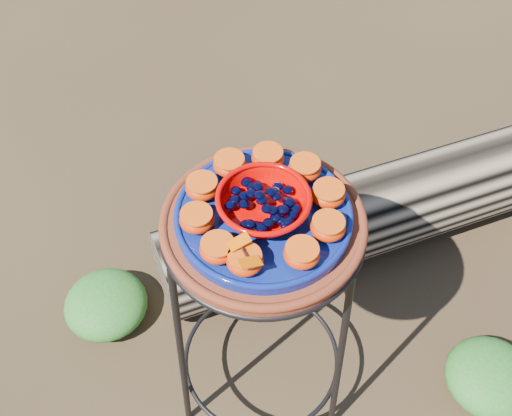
{
  "coord_description": "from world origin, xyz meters",
  "views": [
    {
      "loc": [
        0.02,
        -0.76,
        1.7
      ],
      "look_at": [
        -0.01,
        0.0,
        0.77
      ],
      "focal_mm": 45.0,
      "sensor_mm": 36.0,
      "label": 1
    }
  ],
  "objects_px": {
    "cobalt_plate": "(263,217)",
    "red_bowl": "(264,205)",
    "terracotta_saucer": "(263,225)",
    "plant_stand": "(262,319)",
    "driftwood_log": "(385,207)"
  },
  "relations": [
    {
      "from": "terracotta_saucer",
      "to": "red_bowl",
      "type": "xyz_separation_m",
      "value": [
        0.0,
        0.0,
        0.06
      ]
    },
    {
      "from": "cobalt_plate",
      "to": "driftwood_log",
      "type": "bearing_deg",
      "value": 55.65
    },
    {
      "from": "plant_stand",
      "to": "cobalt_plate",
      "type": "bearing_deg",
      "value": 0.0
    },
    {
      "from": "plant_stand",
      "to": "red_bowl",
      "type": "distance_m",
      "value": 0.43
    },
    {
      "from": "cobalt_plate",
      "to": "red_bowl",
      "type": "distance_m",
      "value": 0.03
    },
    {
      "from": "terracotta_saucer",
      "to": "driftwood_log",
      "type": "bearing_deg",
      "value": 55.65
    },
    {
      "from": "plant_stand",
      "to": "terracotta_saucer",
      "type": "distance_m",
      "value": 0.37
    },
    {
      "from": "cobalt_plate",
      "to": "red_bowl",
      "type": "xyz_separation_m",
      "value": [
        0.0,
        0.0,
        0.03
      ]
    },
    {
      "from": "terracotta_saucer",
      "to": "red_bowl",
      "type": "distance_m",
      "value": 0.06
    },
    {
      "from": "terracotta_saucer",
      "to": "cobalt_plate",
      "type": "height_order",
      "value": "cobalt_plate"
    },
    {
      "from": "plant_stand",
      "to": "terracotta_saucer",
      "type": "bearing_deg",
      "value": 0.0
    },
    {
      "from": "terracotta_saucer",
      "to": "plant_stand",
      "type": "bearing_deg",
      "value": 0.0
    },
    {
      "from": "cobalt_plate",
      "to": "red_bowl",
      "type": "height_order",
      "value": "red_bowl"
    },
    {
      "from": "cobalt_plate",
      "to": "driftwood_log",
      "type": "relative_size",
      "value": 0.23
    },
    {
      "from": "cobalt_plate",
      "to": "red_bowl",
      "type": "bearing_deg",
      "value": 0.0
    }
  ]
}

